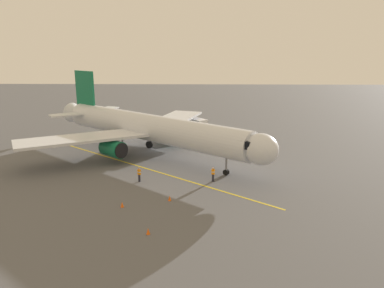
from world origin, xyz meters
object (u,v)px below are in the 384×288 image
at_px(safety_cone_nose_right, 122,205).
at_px(safety_cone_wing_port, 148,231).
at_px(airplane, 148,128).
at_px(ground_crew_marshaller, 213,174).
at_px(box_truck_near_nose, 199,126).
at_px(ground_crew_wing_walker, 139,174).
at_px(safety_cone_nose_left, 170,198).

bearing_deg(safety_cone_nose_right, safety_cone_wing_port, 121.62).
distance_m(safety_cone_nose_right, safety_cone_wing_port, 6.30).
distance_m(airplane, ground_crew_marshaller, 14.57).
distance_m(ground_crew_marshaller, box_truck_near_nose, 25.37).
distance_m(ground_crew_wing_walker, safety_cone_nose_left, 6.80).
height_order(ground_crew_marshaller, box_truck_near_nose, box_truck_near_nose).
xyz_separation_m(ground_crew_marshaller, ground_crew_wing_walker, (8.56, 0.30, 0.00)).
xyz_separation_m(ground_crew_marshaller, safety_cone_nose_left, (4.58, 5.78, -0.61)).
bearing_deg(airplane, safety_cone_nose_left, 104.81).
relative_size(airplane, safety_cone_nose_left, 61.75).
distance_m(ground_crew_wing_walker, safety_cone_nose_right, 7.22).
xyz_separation_m(ground_crew_marshaller, safety_cone_wing_port, (5.78, 12.84, -0.61)).
distance_m(safety_cone_nose_left, safety_cone_nose_right, 4.81).
relative_size(airplane, ground_crew_marshaller, 19.86).
bearing_deg(safety_cone_nose_right, ground_crew_marshaller, -140.51).
relative_size(box_truck_near_nose, safety_cone_nose_left, 8.82).
relative_size(ground_crew_marshaller, safety_cone_nose_right, 3.11).
xyz_separation_m(box_truck_near_nose, safety_cone_wing_port, (3.97, 38.14, -1.11)).
xyz_separation_m(airplane, safety_cone_nose_left, (-4.44, 16.79, -3.73)).
distance_m(ground_crew_wing_walker, box_truck_near_nose, 26.49).
bearing_deg(box_truck_near_nose, ground_crew_wing_walker, 75.22).
xyz_separation_m(airplane, safety_cone_nose_right, (0.06, 18.49, -3.73)).
distance_m(safety_cone_nose_left, safety_cone_wing_port, 7.16).
bearing_deg(box_truck_near_nose, safety_cone_wing_port, 84.06).
height_order(ground_crew_wing_walker, box_truck_near_nose, box_truck_near_nose).
relative_size(ground_crew_wing_walker, safety_cone_nose_left, 3.11).
relative_size(ground_crew_wing_walker, safety_cone_wing_port, 3.11).
relative_size(airplane, safety_cone_nose_right, 61.75).
xyz_separation_m(airplane, box_truck_near_nose, (-7.21, -14.29, -2.62)).
bearing_deg(safety_cone_nose_left, safety_cone_nose_right, 20.70).
relative_size(airplane, safety_cone_wing_port, 61.75).
height_order(airplane, ground_crew_marshaller, airplane).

